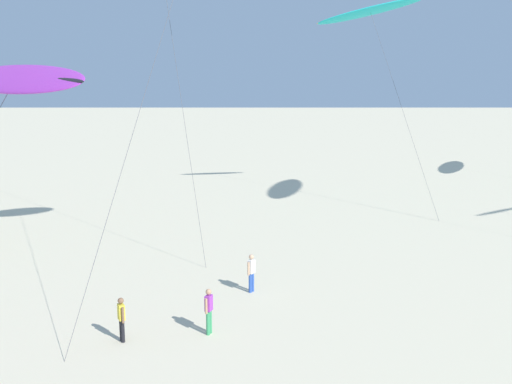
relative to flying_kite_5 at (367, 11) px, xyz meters
The scene contains 5 objects.
flying_kite_5 is the anchor object (origin of this frame).
flying_kite_7 28.47m from the flying_kite_5, 121.92° to the right, with size 6.77×8.68×9.58m.
person_foreground_walker 23.00m from the flying_kite_5, 113.61° to the right, with size 0.33×0.44×1.65m.
person_near_left 26.89m from the flying_kite_5, 112.80° to the right, with size 0.29×0.48×1.69m.
person_mid_field 28.56m from the flying_kite_5, 118.37° to the right, with size 0.31×0.47×1.59m.
Camera 1 is at (-0.15, 2.19, 9.35)m, focal length 43.48 mm.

